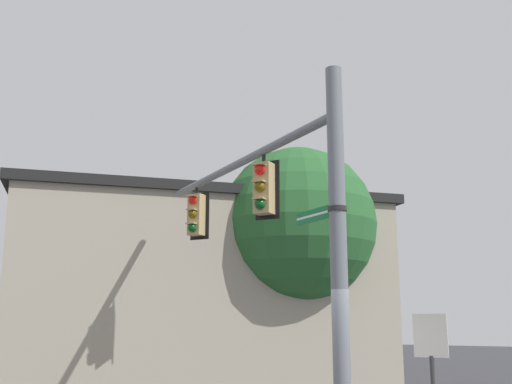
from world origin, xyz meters
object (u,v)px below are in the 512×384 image
street_name_sign (326,212)px  historical_marker (431,355)px  traffic_light_nearest_pole (263,188)px  traffic_light_mid_inner (196,215)px

street_name_sign → historical_marker: 3.27m
traffic_light_nearest_pole → street_name_sign: traffic_light_nearest_pole is taller
traffic_light_nearest_pole → traffic_light_mid_inner: size_ratio=1.00×
historical_marker → traffic_light_nearest_pole: bearing=11.6°
street_name_sign → historical_marker: (-1.25, -1.84, -2.40)m
street_name_sign → historical_marker: bearing=-124.3°
traffic_light_nearest_pole → historical_marker: size_ratio=0.62×
traffic_light_mid_inner → historical_marker: traffic_light_mid_inner is taller
traffic_light_nearest_pole → traffic_light_mid_inner: 3.57m
street_name_sign → traffic_light_nearest_pole: bearing=-34.7°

